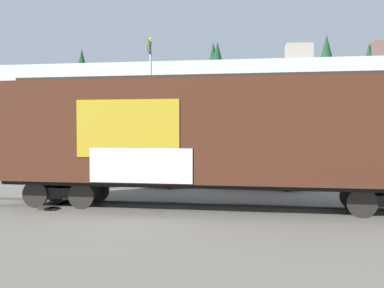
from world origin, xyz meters
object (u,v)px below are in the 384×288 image
(freight_car, at_px, (217,133))
(flagpole, at_px, (150,89))
(parked_car_red, at_px, (257,169))
(parked_car_silver, at_px, (143,168))

(freight_car, bearing_deg, flagpole, 116.16)
(parked_car_red, bearing_deg, freight_car, -102.09)
(freight_car, relative_size, parked_car_silver, 3.34)
(parked_car_red, bearing_deg, parked_car_silver, -178.86)
(parked_car_red, bearing_deg, flagpole, 146.06)
(flagpole, xyz_separation_m, parked_car_silver, (0.71, -4.25, -4.17))
(flagpole, relative_size, parked_car_red, 1.85)
(flagpole, distance_m, parked_car_red, 8.48)
(parked_car_silver, relative_size, parked_car_red, 1.06)
(flagpole, distance_m, parked_car_silver, 5.99)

